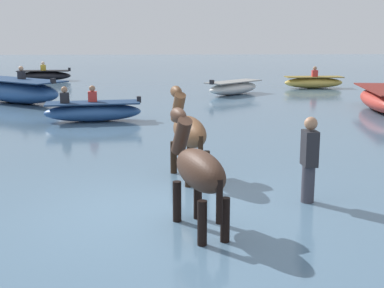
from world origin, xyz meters
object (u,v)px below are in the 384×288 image
object	(u,v)px
horse_lead_dark_bay	(198,172)
person_wading_close	(309,166)
boat_near_starboard	(18,91)
boat_distant_west	(44,75)
boat_mid_outer	(93,111)
horse_trailing_bay	(188,133)
boat_far_offshore	(384,100)
boat_far_inshore	(233,88)
boat_near_port	(314,82)

from	to	relation	value
horse_lead_dark_bay	person_wading_close	xyz separation A→B (m)	(1.75, 1.06, -0.22)
boat_near_starboard	person_wading_close	size ratio (longest dim) A/B	2.57
boat_near_starboard	person_wading_close	world-z (taller)	boat_near_starboard
boat_distant_west	boat_mid_outer	world-z (taller)	boat_mid_outer
horse_trailing_bay	boat_distant_west	world-z (taller)	horse_trailing_bay
boat_near_starboard	boat_far_offshore	bearing A→B (deg)	-11.47
horse_lead_dark_bay	boat_far_inshore	size ratio (longest dim) A/B	0.68
boat_near_starboard	horse_lead_dark_bay	bearing A→B (deg)	-65.31
boat_distant_west	person_wading_close	distance (m)	22.95
boat_mid_outer	person_wading_close	size ratio (longest dim) A/B	1.79
horse_trailing_bay	boat_near_starboard	world-z (taller)	horse_trailing_bay
boat_distant_west	boat_near_starboard	bearing A→B (deg)	-82.66
boat_near_port	horse_trailing_bay	bearing A→B (deg)	-112.84
person_wading_close	boat_far_offshore	bearing A→B (deg)	61.93
boat_near_port	person_wading_close	xyz separation A→B (m)	(-4.62, -16.68, 0.29)
boat_far_inshore	boat_distant_west	size ratio (longest dim) A/B	0.94
horse_lead_dark_bay	boat_near_port	xyz separation A→B (m)	(6.37, 17.74, -0.51)
boat_near_port	boat_far_inshore	size ratio (longest dim) A/B	1.03
boat_near_starboard	boat_far_offshore	xyz separation A→B (m)	(12.73, -2.58, -0.06)
boat_distant_west	boat_near_port	bearing A→B (deg)	-18.27
horse_lead_dark_bay	person_wading_close	bearing A→B (deg)	31.28
horse_trailing_bay	boat_near_port	world-z (taller)	horse_trailing_bay
boat_near_port	boat_distant_west	world-z (taller)	boat_distant_west
boat_distant_west	person_wading_close	xyz separation A→B (m)	(8.92, -21.15, 0.29)
boat_near_port	boat_far_inshore	world-z (taller)	boat_near_port
horse_trailing_bay	person_wading_close	xyz separation A→B (m)	(1.79, -1.45, -0.25)
boat_mid_outer	boat_near_starboard	bearing A→B (deg)	128.19
horse_trailing_bay	boat_near_starboard	distance (m)	12.07
boat_near_port	boat_mid_outer	xyz separation A→B (m)	(-9.00, -8.99, 0.02)
boat_near_port	boat_far_inshore	distance (m)	4.73
boat_distant_west	person_wading_close	world-z (taller)	person_wading_close
boat_far_inshore	boat_far_offshore	xyz separation A→B (m)	(4.44, -4.88, 0.09)
horse_trailing_bay	boat_distant_west	distance (m)	20.95
boat_near_starboard	boat_far_offshore	distance (m)	12.99
boat_far_inshore	boat_distant_west	world-z (taller)	boat_distant_west
horse_trailing_bay	boat_far_inshore	world-z (taller)	horse_trailing_bay
boat_far_inshore	boat_mid_outer	world-z (taller)	boat_mid_outer
boat_far_inshore	boat_near_starboard	bearing A→B (deg)	-164.51
boat_far_inshore	boat_distant_west	bearing A→B (deg)	143.96
boat_distant_west	person_wading_close	size ratio (longest dim) A/B	1.77
boat_far_offshore	boat_mid_outer	bearing A→B (deg)	-169.81
horse_trailing_bay	person_wading_close	size ratio (longest dim) A/B	1.16
horse_trailing_bay	horse_lead_dark_bay	bearing A→B (deg)	-89.06
horse_trailing_bay	boat_distant_west	bearing A→B (deg)	109.90
horse_trailing_bay	boat_near_port	xyz separation A→B (m)	(6.41, 15.22, -0.54)
person_wading_close	boat_near_starboard	bearing A→B (deg)	122.91
horse_lead_dark_bay	boat_distant_west	bearing A→B (deg)	107.89
boat_distant_west	boat_mid_outer	bearing A→B (deg)	-71.35
boat_far_inshore	boat_far_offshore	distance (m)	6.60
horse_lead_dark_bay	boat_near_port	distance (m)	18.86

